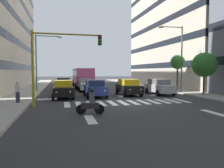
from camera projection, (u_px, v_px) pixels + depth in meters
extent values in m
plane|color=#2D2D30|center=(128.00, 102.00, 17.70)|extent=(180.00, 180.00, 0.00)
cube|color=#9E998E|center=(223.00, 98.00, 19.86)|extent=(3.15, 90.00, 0.15)
cube|color=#9E998E|center=(6.00, 106.00, 15.54)|extent=(3.15, 90.00, 0.15)
cube|color=black|center=(184.00, 66.00, 38.96)|extent=(11.34, 26.72, 0.90)
cube|color=black|center=(184.00, 46.00, 38.75)|extent=(11.34, 26.72, 0.90)
cube|color=black|center=(185.00, 27.00, 38.53)|extent=(11.34, 26.72, 0.90)
cube|color=black|center=(185.00, 7.00, 38.32)|extent=(11.34, 26.72, 0.90)
cube|color=silver|center=(181.00, 100.00, 18.86)|extent=(0.45, 2.80, 0.01)
cube|color=silver|center=(172.00, 101.00, 18.65)|extent=(0.45, 2.80, 0.01)
cube|color=silver|center=(162.00, 101.00, 18.44)|extent=(0.45, 2.80, 0.01)
cube|color=silver|center=(153.00, 101.00, 18.23)|extent=(0.45, 2.80, 0.01)
cube|color=silver|center=(143.00, 102.00, 18.02)|extent=(0.45, 2.80, 0.01)
cube|color=silver|center=(133.00, 102.00, 17.81)|extent=(0.45, 2.80, 0.01)
cube|color=silver|center=(123.00, 103.00, 17.60)|extent=(0.45, 2.80, 0.01)
cube|color=silver|center=(112.00, 103.00, 17.39)|extent=(0.45, 2.80, 0.01)
cube|color=silver|center=(101.00, 103.00, 17.18)|extent=(0.45, 2.80, 0.01)
cube|color=silver|center=(90.00, 104.00, 16.97)|extent=(0.45, 2.80, 0.01)
cube|color=silver|center=(79.00, 104.00, 16.76)|extent=(0.45, 2.80, 0.01)
cube|color=silver|center=(67.00, 104.00, 16.55)|extent=(0.45, 2.80, 0.01)
cube|color=silver|center=(214.00, 113.00, 13.26)|extent=(0.50, 2.20, 0.01)
cube|color=silver|center=(90.00, 119.00, 11.47)|extent=(0.50, 2.20, 0.01)
cube|color=#B2B7BC|center=(159.00, 88.00, 23.64)|extent=(1.80, 4.40, 0.80)
cube|color=slate|center=(159.00, 82.00, 23.79)|extent=(1.58, 2.46, 0.60)
cylinder|color=black|center=(173.00, 93.00, 22.46)|extent=(0.22, 0.64, 0.64)
cylinder|color=black|center=(158.00, 93.00, 22.05)|extent=(0.22, 0.64, 0.64)
cylinder|color=black|center=(161.00, 90.00, 25.28)|extent=(0.22, 0.64, 0.64)
cylinder|color=black|center=(147.00, 91.00, 24.86)|extent=(0.22, 0.64, 0.64)
sphere|color=white|center=(174.00, 89.00, 21.68)|extent=(0.18, 0.18, 0.18)
sphere|color=white|center=(164.00, 89.00, 21.41)|extent=(0.18, 0.18, 0.18)
cube|color=black|center=(129.00, 89.00, 22.90)|extent=(1.80, 4.40, 0.80)
cube|color=yellow|center=(128.00, 82.00, 23.05)|extent=(1.58, 2.46, 0.60)
cylinder|color=black|center=(141.00, 93.00, 21.73)|extent=(0.22, 0.64, 0.64)
cylinder|color=black|center=(125.00, 94.00, 21.31)|extent=(0.22, 0.64, 0.64)
cylinder|color=black|center=(132.00, 91.00, 24.55)|extent=(0.22, 0.64, 0.64)
cylinder|color=black|center=(117.00, 91.00, 24.13)|extent=(0.22, 0.64, 0.64)
sphere|color=white|center=(141.00, 89.00, 20.94)|extent=(0.18, 0.18, 0.18)
sphere|color=white|center=(130.00, 90.00, 20.68)|extent=(0.18, 0.18, 0.18)
cube|color=navy|center=(95.00, 90.00, 21.53)|extent=(1.80, 4.40, 0.80)
cube|color=#1D2547|center=(95.00, 83.00, 21.69)|extent=(1.58, 2.46, 0.60)
cylinder|color=black|center=(107.00, 95.00, 20.36)|extent=(0.22, 0.64, 0.64)
cylinder|color=black|center=(88.00, 95.00, 19.94)|extent=(0.22, 0.64, 0.64)
cylinder|color=black|center=(101.00, 92.00, 23.18)|extent=(0.22, 0.64, 0.64)
cylinder|color=black|center=(85.00, 92.00, 22.76)|extent=(0.22, 0.64, 0.64)
sphere|color=white|center=(105.00, 91.00, 19.58)|extent=(0.18, 0.18, 0.18)
sphere|color=white|center=(92.00, 91.00, 19.31)|extent=(0.18, 0.18, 0.18)
cube|color=black|center=(63.00, 91.00, 20.54)|extent=(1.80, 4.40, 0.80)
cube|color=yellow|center=(63.00, 83.00, 20.69)|extent=(1.58, 2.46, 0.60)
cylinder|color=black|center=(73.00, 96.00, 19.36)|extent=(0.22, 0.64, 0.64)
cylinder|color=black|center=(53.00, 97.00, 18.94)|extent=(0.22, 0.64, 0.64)
cylinder|color=black|center=(72.00, 93.00, 22.18)|extent=(0.22, 0.64, 0.64)
cylinder|color=black|center=(54.00, 93.00, 21.76)|extent=(0.22, 0.64, 0.64)
sphere|color=white|center=(70.00, 92.00, 18.58)|extent=(0.18, 0.18, 0.18)
sphere|color=white|center=(56.00, 92.00, 18.31)|extent=(0.18, 0.18, 0.18)
cube|color=silver|center=(86.00, 86.00, 27.50)|extent=(1.80, 4.40, 0.80)
cube|color=gray|center=(86.00, 80.00, 27.66)|extent=(1.58, 2.46, 0.60)
cylinder|color=black|center=(95.00, 90.00, 26.33)|extent=(0.22, 0.64, 0.64)
cylinder|color=black|center=(80.00, 90.00, 25.91)|extent=(0.22, 0.64, 0.64)
cylinder|color=black|center=(91.00, 88.00, 29.15)|extent=(0.22, 0.64, 0.64)
cylinder|color=black|center=(78.00, 88.00, 28.73)|extent=(0.22, 0.64, 0.64)
sphere|color=white|center=(93.00, 86.00, 25.55)|extent=(0.18, 0.18, 0.18)
sphere|color=white|center=(83.00, 86.00, 25.28)|extent=(0.18, 0.18, 0.18)
cube|color=black|center=(63.00, 85.00, 28.07)|extent=(1.80, 4.40, 0.80)
cube|color=black|center=(63.00, 80.00, 28.22)|extent=(1.58, 2.46, 0.60)
cylinder|color=black|center=(71.00, 89.00, 26.89)|extent=(0.22, 0.64, 0.64)
cylinder|color=black|center=(56.00, 89.00, 26.47)|extent=(0.22, 0.64, 0.64)
cylinder|color=black|center=(70.00, 87.00, 29.71)|extent=(0.22, 0.64, 0.64)
cylinder|color=black|center=(57.00, 88.00, 29.29)|extent=(0.22, 0.64, 0.64)
sphere|color=white|center=(68.00, 86.00, 26.11)|extent=(0.18, 0.18, 0.18)
sphere|color=white|center=(59.00, 86.00, 25.84)|extent=(0.18, 0.18, 0.18)
cube|color=#DB5193|center=(82.00, 76.00, 34.28)|extent=(2.50, 10.50, 2.50)
cube|color=black|center=(82.00, 73.00, 34.24)|extent=(2.52, 9.87, 0.80)
cylinder|color=black|center=(93.00, 86.00, 31.07)|extent=(0.28, 1.00, 1.00)
cylinder|color=black|center=(76.00, 86.00, 30.49)|extent=(0.28, 1.00, 1.00)
cylinder|color=black|center=(88.00, 83.00, 37.70)|extent=(0.28, 1.00, 1.00)
cylinder|color=black|center=(73.00, 83.00, 37.12)|extent=(0.28, 1.00, 1.00)
cylinder|color=black|center=(81.00, 109.00, 12.79)|extent=(0.61, 0.21, 0.60)
cylinder|color=black|center=(99.00, 109.00, 12.84)|extent=(0.61, 0.21, 0.60)
cube|color=#232328|center=(90.00, 106.00, 12.80)|extent=(1.13, 0.45, 0.36)
cube|color=#4C4C51|center=(92.00, 98.00, 12.78)|extent=(0.34, 0.41, 0.64)
sphere|color=black|center=(92.00, 90.00, 12.75)|extent=(0.26, 0.26, 0.26)
cylinder|color=#AD991E|center=(33.00, 69.00, 15.19)|extent=(0.18, 0.18, 5.50)
cylinder|color=#AD991E|center=(67.00, 34.00, 15.60)|extent=(4.87, 0.12, 0.12)
cube|color=black|center=(100.00, 40.00, 16.19)|extent=(0.24, 0.28, 0.76)
sphere|color=red|center=(100.00, 37.00, 16.03)|extent=(0.14, 0.14, 0.14)
sphere|color=orange|center=(100.00, 40.00, 16.04)|extent=(0.14, 0.14, 0.14)
sphere|color=green|center=(100.00, 43.00, 16.06)|extent=(0.14, 0.14, 0.14)
cylinder|color=#4C6B56|center=(182.00, 59.00, 24.78)|extent=(0.16, 0.16, 7.62)
cylinder|color=#4C6B56|center=(172.00, 27.00, 24.24)|extent=(2.69, 0.10, 0.10)
ellipsoid|color=#B7BCC1|center=(161.00, 27.00, 23.94)|extent=(0.56, 0.28, 0.20)
cylinder|color=#4C6B56|center=(36.00, 63.00, 26.21)|extent=(0.16, 0.16, 6.93)
cylinder|color=#4C6B56|center=(48.00, 36.00, 26.34)|extent=(2.88, 0.10, 0.10)
ellipsoid|color=#B7BCC1|center=(60.00, 37.00, 26.68)|extent=(0.56, 0.28, 0.20)
cylinder|color=#513823|center=(204.00, 83.00, 22.27)|extent=(0.20, 0.20, 2.34)
sphere|color=#2D6B28|center=(204.00, 65.00, 22.15)|extent=(2.55, 2.55, 2.55)
cylinder|color=#513823|center=(177.00, 78.00, 27.30)|extent=(0.20, 0.20, 3.06)
sphere|color=#387F33|center=(178.00, 62.00, 27.17)|extent=(1.82, 1.82, 1.82)
cube|color=#2D3347|center=(18.00, 97.00, 16.53)|extent=(0.28, 0.20, 0.84)
cube|color=silver|center=(18.00, 88.00, 16.49)|extent=(0.36, 0.24, 0.56)
sphere|color=tan|center=(17.00, 83.00, 16.47)|extent=(0.22, 0.22, 0.22)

